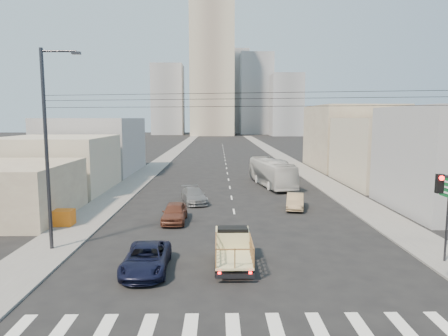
{
  "coord_description": "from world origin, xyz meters",
  "views": [
    {
      "loc": [
        -1.36,
        -19.64,
        7.98
      ],
      "look_at": [
        -0.82,
        16.26,
        3.5
      ],
      "focal_mm": 32.0,
      "sensor_mm": 36.0,
      "label": 1
    }
  ],
  "objects_px": {
    "green_sign": "(448,197)",
    "streetlamp_left": "(48,145)",
    "sedan_grey": "(194,195)",
    "navy_pickup": "(146,259)",
    "crate_stack": "(61,218)",
    "flatbed_pickup": "(233,246)",
    "city_bus": "(272,173)",
    "sedan_tan": "(295,201)",
    "sedan_brown": "(175,212)"
  },
  "relations": [
    {
      "from": "flatbed_pickup",
      "to": "streetlamp_left",
      "type": "xyz_separation_m",
      "value": [
        -10.84,
        2.71,
        5.34
      ]
    },
    {
      "from": "sedan_brown",
      "to": "crate_stack",
      "type": "height_order",
      "value": "sedan_brown"
    },
    {
      "from": "sedan_brown",
      "to": "sedan_grey",
      "type": "xyz_separation_m",
      "value": [
        1.07,
        7.03,
        -0.04
      ]
    },
    {
      "from": "city_bus",
      "to": "sedan_grey",
      "type": "xyz_separation_m",
      "value": [
        -8.65,
        -9.52,
        -0.87
      ]
    },
    {
      "from": "green_sign",
      "to": "crate_stack",
      "type": "height_order",
      "value": "green_sign"
    },
    {
      "from": "navy_pickup",
      "to": "green_sign",
      "type": "xyz_separation_m",
      "value": [
        16.3,
        0.96,
        3.06
      ]
    },
    {
      "from": "flatbed_pickup",
      "to": "green_sign",
      "type": "xyz_separation_m",
      "value": [
        11.72,
        0.21,
        2.65
      ]
    },
    {
      "from": "sedan_grey",
      "to": "green_sign",
      "type": "xyz_separation_m",
      "value": [
        14.82,
        -16.1,
        3.04
      ]
    },
    {
      "from": "navy_pickup",
      "to": "streetlamp_left",
      "type": "distance_m",
      "value": 9.18
    },
    {
      "from": "sedan_tan",
      "to": "streetlamp_left",
      "type": "bearing_deg",
      "value": -135.53
    },
    {
      "from": "flatbed_pickup",
      "to": "navy_pickup",
      "type": "height_order",
      "value": "flatbed_pickup"
    },
    {
      "from": "city_bus",
      "to": "sedan_grey",
      "type": "bearing_deg",
      "value": -141.73
    },
    {
      "from": "flatbed_pickup",
      "to": "crate_stack",
      "type": "height_order",
      "value": "flatbed_pickup"
    },
    {
      "from": "sedan_grey",
      "to": "crate_stack",
      "type": "xyz_separation_m",
      "value": [
        -9.34,
        -8.26,
        -0.02
      ]
    },
    {
      "from": "sedan_brown",
      "to": "sedan_grey",
      "type": "height_order",
      "value": "sedan_brown"
    },
    {
      "from": "green_sign",
      "to": "navy_pickup",
      "type": "bearing_deg",
      "value": -176.63
    },
    {
      "from": "city_bus",
      "to": "green_sign",
      "type": "xyz_separation_m",
      "value": [
        6.17,
        -25.62,
        2.16
      ]
    },
    {
      "from": "sedan_tan",
      "to": "crate_stack",
      "type": "relative_size",
      "value": 2.3
    },
    {
      "from": "green_sign",
      "to": "streetlamp_left",
      "type": "height_order",
      "value": "streetlamp_left"
    },
    {
      "from": "flatbed_pickup",
      "to": "city_bus",
      "type": "distance_m",
      "value": 26.43
    },
    {
      "from": "city_bus",
      "to": "sedan_tan",
      "type": "xyz_separation_m",
      "value": [
        0.47,
        -12.19,
        -0.9
      ]
    },
    {
      "from": "sedan_grey",
      "to": "streetlamp_left",
      "type": "relative_size",
      "value": 0.41
    },
    {
      "from": "city_bus",
      "to": "crate_stack",
      "type": "height_order",
      "value": "city_bus"
    },
    {
      "from": "navy_pickup",
      "to": "crate_stack",
      "type": "relative_size",
      "value": 2.73
    },
    {
      "from": "city_bus",
      "to": "crate_stack",
      "type": "bearing_deg",
      "value": -144.8
    },
    {
      "from": "navy_pickup",
      "to": "sedan_brown",
      "type": "distance_m",
      "value": 10.04
    },
    {
      "from": "streetlamp_left",
      "to": "crate_stack",
      "type": "relative_size",
      "value": 6.67
    },
    {
      "from": "navy_pickup",
      "to": "crate_stack",
      "type": "height_order",
      "value": "navy_pickup"
    },
    {
      "from": "green_sign",
      "to": "streetlamp_left",
      "type": "relative_size",
      "value": 0.42
    },
    {
      "from": "sedan_brown",
      "to": "sedan_tan",
      "type": "height_order",
      "value": "sedan_brown"
    },
    {
      "from": "sedan_grey",
      "to": "city_bus",
      "type": "bearing_deg",
      "value": 33.84
    },
    {
      "from": "flatbed_pickup",
      "to": "sedan_tan",
      "type": "bearing_deg",
      "value": 66.2
    },
    {
      "from": "flatbed_pickup",
      "to": "sedan_brown",
      "type": "bearing_deg",
      "value": 114.21
    },
    {
      "from": "city_bus",
      "to": "sedan_tan",
      "type": "distance_m",
      "value": 12.23
    },
    {
      "from": "city_bus",
      "to": "sedan_brown",
      "type": "relative_size",
      "value": 2.58
    },
    {
      "from": "flatbed_pickup",
      "to": "green_sign",
      "type": "distance_m",
      "value": 12.02
    },
    {
      "from": "flatbed_pickup",
      "to": "sedan_grey",
      "type": "xyz_separation_m",
      "value": [
        -3.1,
        16.32,
        -0.39
      ]
    },
    {
      "from": "flatbed_pickup",
      "to": "streetlamp_left",
      "type": "relative_size",
      "value": 0.37
    },
    {
      "from": "sedan_brown",
      "to": "sedan_grey",
      "type": "distance_m",
      "value": 7.11
    },
    {
      "from": "city_bus",
      "to": "sedan_tan",
      "type": "height_order",
      "value": "city_bus"
    },
    {
      "from": "city_bus",
      "to": "sedan_brown",
      "type": "bearing_deg",
      "value": -129.89
    },
    {
      "from": "sedan_brown",
      "to": "sedan_tan",
      "type": "relative_size",
      "value": 1.06
    },
    {
      "from": "sedan_grey",
      "to": "sedan_tan",
      "type": "bearing_deg",
      "value": -30.22
    },
    {
      "from": "navy_pickup",
      "to": "streetlamp_left",
      "type": "relative_size",
      "value": 0.41
    },
    {
      "from": "flatbed_pickup",
      "to": "green_sign",
      "type": "relative_size",
      "value": 0.88
    },
    {
      "from": "sedan_brown",
      "to": "sedan_tan",
      "type": "bearing_deg",
      "value": 23.35
    },
    {
      "from": "streetlamp_left",
      "to": "sedan_brown",
      "type": "bearing_deg",
      "value": 44.6
    },
    {
      "from": "sedan_tan",
      "to": "streetlamp_left",
      "type": "relative_size",
      "value": 0.35
    },
    {
      "from": "sedan_tan",
      "to": "crate_stack",
      "type": "distance_m",
      "value": 19.29
    },
    {
      "from": "sedan_brown",
      "to": "sedan_grey",
      "type": "bearing_deg",
      "value": 81.55
    }
  ]
}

